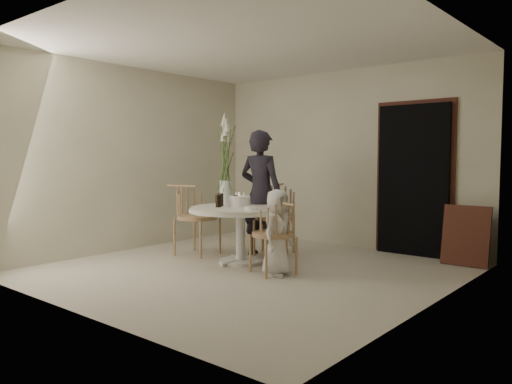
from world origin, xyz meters
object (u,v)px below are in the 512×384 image
Objects in this scene: chair_right at (278,227)px; birthday_cake at (240,201)px; table at (240,216)px; flower_vase at (226,160)px; chair_far at (277,208)px; girl at (261,193)px; boy at (277,232)px; chair_left at (189,209)px.

chair_right is 0.95m from birthday_cake.
table is 0.90m from flower_vase.
chair_far is 0.36m from girl.
boy is 3.58× the size of birthday_cake.
birthday_cake is (-0.87, 0.30, 0.23)m from chair_right.
chair_left is (-0.93, -0.82, -0.01)m from chair_far.
flower_vase is (-0.49, 0.25, 0.71)m from table.
birthday_cake is (-0.06, 0.05, 0.18)m from table.
table is 1.35× the size of chair_left.
chair_right is 0.69× the size of flower_vase.
flower_vase is at bearing 153.27° from table.
flower_vase is (-1.30, 0.50, 0.77)m from chair_right.
table is 0.96m from chair_left.
birthday_cake reaches higher than chair_right.
chair_right is at bearing -19.21° from birthday_cake.
girl reaches higher than table.
chair_left is 1.05m from girl.
chair_right is at bearing -110.96° from boy.
boy is (0.89, -0.79, -0.37)m from girl.
boy is at bearing -21.02° from flower_vase.
girl is (0.85, 0.56, 0.24)m from chair_left.
chair_left is at bearing -176.10° from birthday_cake.
chair_right is at bearing -107.23° from chair_left.
chair_right reaches higher than table.
girl is 0.50m from birthday_cake.
boy reaches higher than chair_far.
chair_far is at bearing -118.83° from chair_right.
chair_far reaches higher than chair_left.
birthday_cake is at bearing -24.24° from flower_vase.
chair_right is 0.50× the size of girl.
girl is at bearing -108.21° from chair_right.
chair_far is (-0.03, 0.81, 0.03)m from table.
chair_far is 1.01× the size of chair_left.
boy is at bearing -19.34° from birthday_cake.
table is at bearing -99.07° from chair_left.
girl is at bearing 101.29° from table.
chair_far reaches higher than birthday_cake.
table is 0.84m from chair_right.
girl reaches higher than chair_far.
chair_far is 1.24m from chair_left.
chair_far is 0.57× the size of girl.
girl is (-0.11, 0.55, 0.26)m from table.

